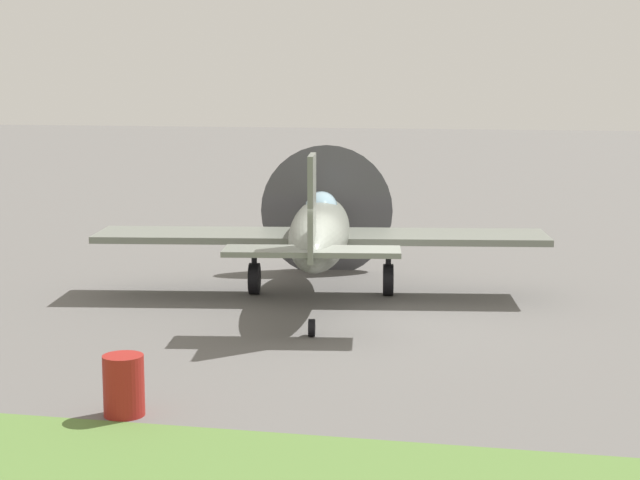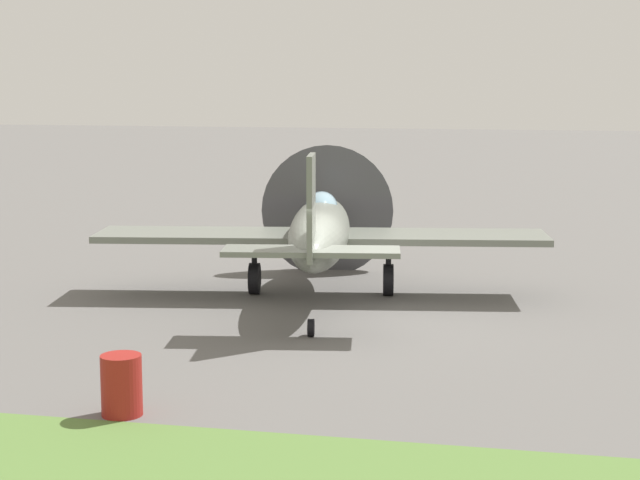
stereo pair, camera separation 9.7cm
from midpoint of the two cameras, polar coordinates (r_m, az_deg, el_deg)
ground_plane at (r=20.50m, az=1.93°, el=-4.90°), size 160.00×160.00×0.00m
airplane_lead at (r=23.12m, az=-0.10°, el=0.50°), size 10.20×8.12×3.61m
ground_crew_chief at (r=32.03m, az=-1.42°, el=1.76°), size 0.52×0.42×1.73m
fuel_drum at (r=15.59m, az=-10.83°, el=-7.79°), size 0.60×0.60×0.90m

